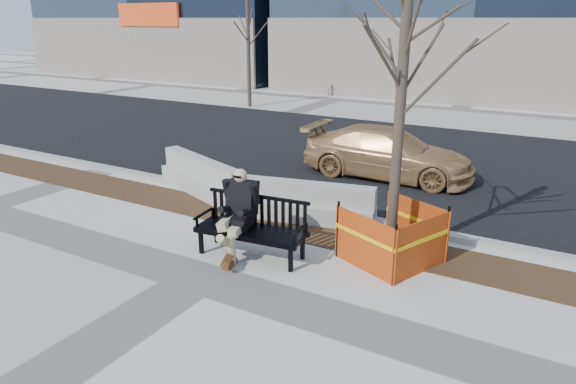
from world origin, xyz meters
name	(u,v)px	position (x,y,z in m)	size (l,w,h in m)	color
ground	(200,277)	(0.00, 0.00, 0.00)	(120.00, 120.00, 0.00)	beige
mulch_strip	(281,224)	(0.00, 2.60, 0.00)	(40.00, 1.20, 0.02)	#47301C
asphalt_street	(385,157)	(0.00, 8.80, 0.00)	(60.00, 10.40, 0.01)	black
curb	(303,207)	(0.00, 3.55, 0.06)	(60.00, 0.25, 0.12)	#9E9B93
bench	(252,256)	(0.29, 1.08, 0.00)	(1.99, 0.72, 1.06)	black
seated_man	(240,252)	(0.02, 1.10, 0.00)	(0.66, 1.10, 1.54)	black
tree_fence	(389,259)	(2.46, 2.15, 0.00)	(2.07, 2.07, 5.17)	#E15212
sedan	(386,176)	(0.73, 6.87, 0.00)	(1.80, 4.43, 1.29)	#B1854F
jersey_barrier_left	(203,193)	(-2.61, 3.34, 0.00)	(3.06, 0.61, 0.88)	#A8A69D
jersey_barrier_right	(304,220)	(0.30, 3.03, 0.00)	(2.92, 0.58, 0.84)	#A7A59C
far_tree_left	(250,106)	(-8.78, 14.53, 0.00)	(1.97, 1.97, 5.31)	#4B3B30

